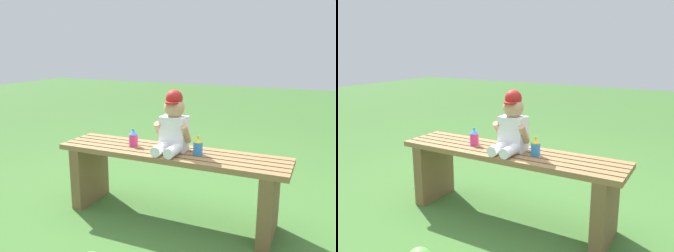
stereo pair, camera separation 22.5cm
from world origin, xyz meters
The scene contains 5 objects.
ground_plane centered at (0.00, 0.00, 0.00)m, with size 16.00×16.00×0.00m, color #3D6B2D.
park_bench centered at (0.00, 0.00, 0.32)m, with size 1.55×0.36×0.48m.
child_figure centered at (0.02, 0.01, 0.66)m, with size 0.23×0.27×0.40m.
sippy_cup_left centered at (-0.28, 0.00, 0.54)m, with size 0.06×0.06×0.12m.
sippy_cup_right centered at (0.20, 0.00, 0.54)m, with size 0.06×0.06×0.12m.
Camera 2 is at (1.12, -1.94, 1.16)m, focal length 37.73 mm.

